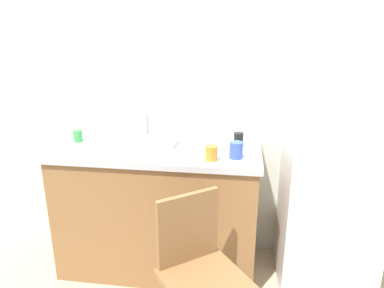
{
  "coord_description": "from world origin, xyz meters",
  "views": [
    {
      "loc": [
        0.37,
        -1.6,
        1.72
      ],
      "look_at": [
        0.05,
        0.6,
        0.98
      ],
      "focal_mm": 33.47,
      "sensor_mm": 36.0,
      "label": 1
    }
  ],
  "objects_px": {
    "cup_blue": "(236,150)",
    "refrigerator": "(328,193)",
    "chair": "(200,271)",
    "cup_black": "(238,140)",
    "dish_tray": "(155,142)",
    "cup_green": "(78,136)",
    "cup_orange": "(211,153)"
  },
  "relations": [
    {
      "from": "cup_blue",
      "to": "refrigerator",
      "type": "bearing_deg",
      "value": 11.86
    },
    {
      "from": "chair",
      "to": "cup_black",
      "type": "xyz_separation_m",
      "value": [
        0.17,
        0.76,
        0.49
      ]
    },
    {
      "from": "dish_tray",
      "to": "cup_black",
      "type": "bearing_deg",
      "value": 2.26
    },
    {
      "from": "dish_tray",
      "to": "cup_blue",
      "type": "height_order",
      "value": "cup_blue"
    },
    {
      "from": "cup_green",
      "to": "cup_orange",
      "type": "relative_size",
      "value": 0.91
    },
    {
      "from": "cup_blue",
      "to": "cup_black",
      "type": "xyz_separation_m",
      "value": [
        0.01,
        0.2,
        0.0
      ]
    },
    {
      "from": "cup_green",
      "to": "refrigerator",
      "type": "bearing_deg",
      "value": -1.77
    },
    {
      "from": "cup_green",
      "to": "chair",
      "type": "bearing_deg",
      "value": -37.48
    },
    {
      "from": "dish_tray",
      "to": "cup_blue",
      "type": "relative_size",
      "value": 2.67
    },
    {
      "from": "cup_orange",
      "to": "cup_black",
      "type": "xyz_separation_m",
      "value": [
        0.16,
        0.26,
        0.01
      ]
    },
    {
      "from": "cup_blue",
      "to": "cup_orange",
      "type": "xyz_separation_m",
      "value": [
        -0.15,
        -0.06,
        -0.01
      ]
    },
    {
      "from": "cup_orange",
      "to": "cup_blue",
      "type": "bearing_deg",
      "value": 21.48
    },
    {
      "from": "refrigerator",
      "to": "cup_blue",
      "type": "bearing_deg",
      "value": -168.14
    },
    {
      "from": "dish_tray",
      "to": "cup_green",
      "type": "relative_size",
      "value": 3.35
    },
    {
      "from": "chair",
      "to": "cup_orange",
      "type": "relative_size",
      "value": 9.65
    },
    {
      "from": "cup_orange",
      "to": "refrigerator",
      "type": "bearing_deg",
      "value": 13.81
    },
    {
      "from": "dish_tray",
      "to": "chair",
      "type": "bearing_deg",
      "value": -61.44
    },
    {
      "from": "chair",
      "to": "cup_black",
      "type": "relative_size",
      "value": 8.37
    },
    {
      "from": "dish_tray",
      "to": "refrigerator",
      "type": "bearing_deg",
      "value": -2.43
    },
    {
      "from": "refrigerator",
      "to": "cup_orange",
      "type": "relative_size",
      "value": 14.45
    },
    {
      "from": "dish_tray",
      "to": "cup_green",
      "type": "height_order",
      "value": "cup_green"
    },
    {
      "from": "cup_green",
      "to": "cup_black",
      "type": "relative_size",
      "value": 0.78
    },
    {
      "from": "refrigerator",
      "to": "cup_blue",
      "type": "distance_m",
      "value": 0.71
    },
    {
      "from": "cup_green",
      "to": "cup_black",
      "type": "distance_m",
      "value": 1.14
    },
    {
      "from": "chair",
      "to": "dish_tray",
      "type": "bearing_deg",
      "value": 81.18
    },
    {
      "from": "chair",
      "to": "cup_green",
      "type": "relative_size",
      "value": 10.66
    },
    {
      "from": "cup_green",
      "to": "cup_orange",
      "type": "distance_m",
      "value": 1.01
    },
    {
      "from": "refrigerator",
      "to": "cup_blue",
      "type": "xyz_separation_m",
      "value": [
        -0.62,
        -0.13,
        0.32
      ]
    },
    {
      "from": "refrigerator",
      "to": "cup_orange",
      "type": "height_order",
      "value": "refrigerator"
    },
    {
      "from": "cup_blue",
      "to": "cup_black",
      "type": "distance_m",
      "value": 0.2
    },
    {
      "from": "chair",
      "to": "cup_blue",
      "type": "xyz_separation_m",
      "value": [
        0.16,
        0.56,
        0.48
      ]
    },
    {
      "from": "chair",
      "to": "cup_orange",
      "type": "xyz_separation_m",
      "value": [
        0.01,
        0.5,
        0.48
      ]
    }
  ]
}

